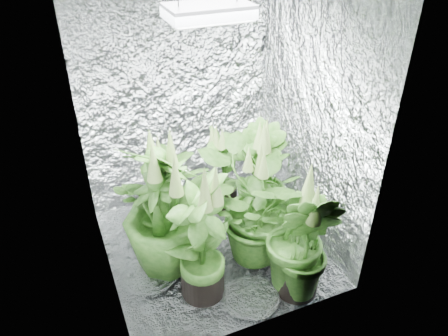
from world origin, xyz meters
TOP-DOWN VIEW (x-y plane):
  - ground at (0.00, 0.00)m, footprint 1.60×1.60m
  - walls at (0.00, 0.00)m, footprint 1.62×1.62m
  - grow_lamp at (0.00, 0.00)m, footprint 0.50×0.30m
  - plant_a at (-0.29, 0.19)m, footprint 0.91×0.91m
  - plant_b at (0.28, 0.46)m, footprint 0.56×0.56m
  - plant_c at (0.45, 0.11)m, footprint 0.53×0.53m
  - plant_d at (-0.39, -0.05)m, footprint 0.82×0.82m
  - plant_e at (0.28, -0.24)m, footprint 1.01×1.01m
  - plant_f at (-0.23, -0.40)m, footprint 0.72×0.72m
  - plant_g at (0.39, -0.64)m, footprint 0.68×0.68m
  - circulation_fan at (0.60, 0.36)m, footprint 0.17×0.30m
  - plant_label at (0.45, -0.67)m, footprint 0.06×0.03m

SIDE VIEW (x-z plane):
  - ground at x=0.00m, z-range 0.00..0.00m
  - circulation_fan at x=0.60m, z-range -0.03..0.32m
  - plant_label at x=0.45m, z-range 0.26..0.34m
  - plant_b at x=0.28m, z-range -0.04..0.80m
  - plant_a at x=-0.29m, z-range -0.03..0.89m
  - plant_g at x=0.39m, z-range -0.05..0.93m
  - plant_c at x=0.45m, z-range -0.05..0.95m
  - plant_e at x=0.28m, z-range -0.02..0.98m
  - plant_f at x=-0.23m, z-range -0.05..1.05m
  - plant_d at x=-0.39m, z-range -0.05..1.10m
  - walls at x=0.00m, z-range 0.00..2.00m
  - grow_lamp at x=0.00m, z-range 1.72..1.94m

